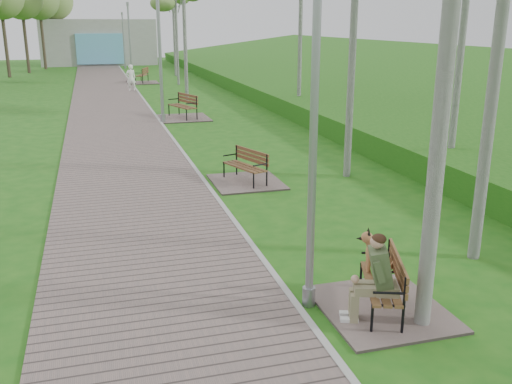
% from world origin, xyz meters
% --- Properties ---
extents(walkway, '(3.50, 67.00, 0.04)m').
position_xyz_m(walkway, '(-1.75, 21.50, 0.02)').
color(walkway, '#6A5B56').
rests_on(walkway, ground).
extents(kerb, '(0.10, 67.00, 0.05)m').
position_xyz_m(kerb, '(0.00, 21.50, 0.03)').
color(kerb, '#999993').
rests_on(kerb, ground).
extents(embankment, '(14.00, 70.00, 1.60)m').
position_xyz_m(embankment, '(12.00, 20.00, 0.00)').
color(embankment, '#3A771D').
rests_on(embankment, ground).
extents(building_north, '(10.00, 5.20, 4.00)m').
position_xyz_m(building_north, '(-1.50, 50.97, 1.99)').
color(building_north, '#9E9E99').
rests_on(building_north, ground).
extents(bench_main, '(1.63, 1.81, 1.42)m').
position_xyz_m(bench_main, '(1.01, 1.48, 0.39)').
color(bench_main, '#6A5B56').
rests_on(bench_main, ground).
extents(bench_second, '(1.65, 1.83, 1.01)m').
position_xyz_m(bench_second, '(0.95, 8.26, 0.18)').
color(bench_second, '#6A5B56').
rests_on(bench_second, ground).
extents(bench_third, '(1.99, 2.21, 1.22)m').
position_xyz_m(bench_third, '(1.01, 18.31, 0.23)').
color(bench_third, '#6A5B56').
rests_on(bench_third, ground).
extents(bench_far, '(1.97, 2.19, 1.21)m').
position_xyz_m(bench_far, '(0.68, 32.95, 0.23)').
color(bench_far, '#6A5B56').
rests_on(bench_far, ground).
extents(lamp_post_near, '(0.18, 0.18, 4.68)m').
position_xyz_m(lamp_post_near, '(0.18, 1.93, 2.19)').
color(lamp_post_near, gray).
rests_on(lamp_post_near, ground).
extents(lamp_post_second, '(0.22, 0.22, 5.65)m').
position_xyz_m(lamp_post_second, '(0.11, 17.55, 2.64)').
color(lamp_post_second, gray).
rests_on(lamp_post_second, ground).
extents(lamp_post_third, '(0.19, 0.19, 5.04)m').
position_xyz_m(lamp_post_third, '(0.27, 36.00, 2.35)').
color(lamp_post_third, gray).
rests_on(lamp_post_third, ground).
extents(lamp_post_far, '(0.18, 0.18, 4.53)m').
position_xyz_m(lamp_post_far, '(0.41, 45.30, 2.12)').
color(lamp_post_far, gray).
rests_on(lamp_post_far, ground).
extents(pedestrian_near, '(0.58, 0.42, 1.48)m').
position_xyz_m(pedestrian_near, '(-0.30, 28.60, 0.74)').
color(pedestrian_near, white).
rests_on(pedestrian_near, ground).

